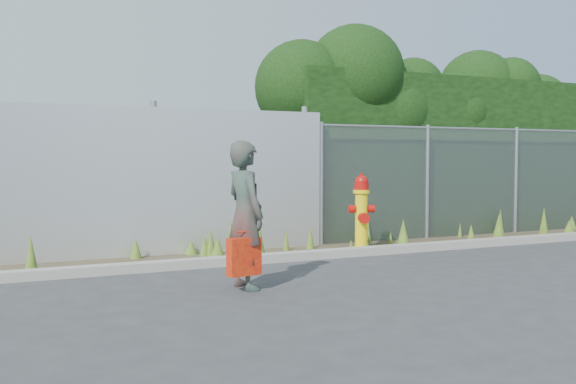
# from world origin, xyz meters

# --- Properties ---
(ground) EXTENTS (80.00, 80.00, 0.00)m
(ground) POSITION_xyz_m (0.00, 0.00, 0.00)
(ground) COLOR #333336
(ground) RESTS_ON ground
(curb) EXTENTS (16.00, 0.22, 0.12)m
(curb) POSITION_xyz_m (0.00, 1.80, 0.06)
(curb) COLOR gray
(curb) RESTS_ON ground
(weed_strip) EXTENTS (16.00, 1.30, 0.54)m
(weed_strip) POSITION_xyz_m (0.84, 2.41, 0.12)
(weed_strip) COLOR #413625
(weed_strip) RESTS_ON ground
(corrugated_fence) EXTENTS (8.50, 0.21, 2.30)m
(corrugated_fence) POSITION_xyz_m (-3.25, 3.01, 1.10)
(corrugated_fence) COLOR silver
(corrugated_fence) RESTS_ON ground
(chainlink_fence) EXTENTS (6.50, 0.07, 2.05)m
(chainlink_fence) POSITION_xyz_m (4.25, 3.00, 1.03)
(chainlink_fence) COLOR gray
(chainlink_fence) RESTS_ON ground
(hedge) EXTENTS (7.84, 2.11, 3.90)m
(hedge) POSITION_xyz_m (4.11, 4.02, 2.07)
(hedge) COLOR black
(hedge) RESTS_ON ground
(fire_hydrant) EXTENTS (0.41, 0.37, 1.22)m
(fire_hydrant) POSITION_xyz_m (1.30, 2.13, 0.59)
(fire_hydrant) COLOR yellow
(fire_hydrant) RESTS_ON ground
(woman) EXTENTS (0.46, 0.64, 1.64)m
(woman) POSITION_xyz_m (-1.36, 0.25, 0.82)
(woman) COLOR #106755
(woman) RESTS_ON ground
(red_tote_bag) EXTENTS (0.37, 0.14, 0.48)m
(red_tote_bag) POSITION_xyz_m (-1.44, 0.07, 0.39)
(red_tote_bag) COLOR #B80A0B
(black_shoulder_bag) EXTENTS (0.25, 0.10, 0.18)m
(black_shoulder_bag) POSITION_xyz_m (-1.31, 0.37, 1.07)
(black_shoulder_bag) COLOR black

